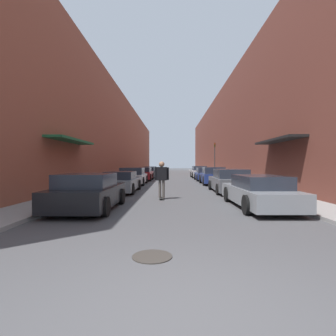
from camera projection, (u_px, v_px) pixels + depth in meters
The scene contains 19 objects.
ground at pixel (173, 179), 28.84m from camera, with size 143.89×143.89×0.00m, color #424244.
curb_strip_left at pixel (135, 176), 35.45m from camera, with size 1.80×65.41×0.12m.
curb_strip_right at pixel (210, 176), 35.31m from camera, with size 1.80×65.41×0.12m.
building_row_left at pixel (114, 139), 35.42m from camera, with size 4.90×65.41×10.10m.
building_row_right at pixel (232, 136), 35.18m from camera, with size 4.90×65.41×10.93m.
parked_car_left_0 at pixel (88, 192), 9.29m from camera, with size 2.03×4.17×1.29m.
parked_car_left_1 at pixel (121, 182), 15.19m from camera, with size 1.86×4.64×1.20m.
parked_car_left_2 at pixel (133, 176), 20.79m from camera, with size 2.06×4.39×1.34m.
parked_car_left_3 at pixel (143, 174), 26.01m from camera, with size 1.92×4.00×1.29m.
parked_car_left_4 at pixel (147, 172), 30.84m from camera, with size 2.09×4.11×1.27m.
parked_car_left_5 at pixel (151, 171), 36.18m from camera, with size 1.97×4.46×1.29m.
parked_car_right_0 at pixel (258, 192), 9.74m from camera, with size 1.85×4.80×1.20m.
parked_car_right_1 at pixel (230, 181), 15.02m from camera, with size 1.99×4.50×1.33m.
parked_car_right_2 at pixel (213, 176), 20.83m from camera, with size 1.91×4.07×1.38m.
parked_car_right_3 at pixel (205, 174), 25.79m from camera, with size 1.88×4.15×1.26m.
parked_car_right_4 at pixel (199, 172), 31.14m from camera, with size 1.90×3.93×1.39m.
skateboarder at pixel (162, 176), 12.03m from camera, with size 0.67×0.78×1.75m.
manhole_cover at pixel (152, 256), 4.57m from camera, with size 0.70×0.70×0.02m.
traffic_light at pixel (215, 156), 29.76m from camera, with size 0.16×0.22×3.90m.
Camera 1 is at (-0.14, -2.66, 1.63)m, focal length 28.00 mm.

